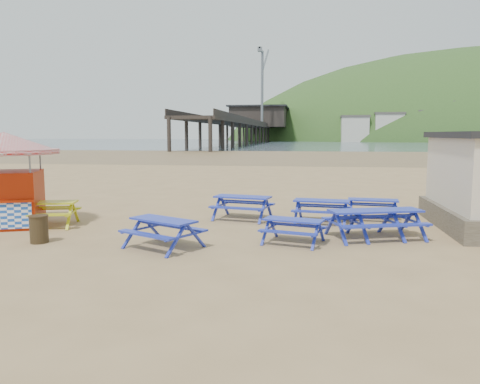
% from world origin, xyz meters
% --- Properties ---
extents(ground, '(400.00, 400.00, 0.00)m').
position_xyz_m(ground, '(0.00, 0.00, 0.00)').
color(ground, tan).
rests_on(ground, ground).
extents(wet_sand, '(400.00, 400.00, 0.00)m').
position_xyz_m(wet_sand, '(0.00, 55.00, 0.00)').
color(wet_sand, olive).
rests_on(wet_sand, ground).
extents(sea, '(400.00, 400.00, 0.00)m').
position_xyz_m(sea, '(0.00, 170.00, 0.01)').
color(sea, '#455662').
rests_on(sea, ground).
extents(picnic_table_blue_a, '(2.29, 1.99, 0.84)m').
position_xyz_m(picnic_table_blue_a, '(0.20, 1.57, 0.42)').
color(picnic_table_blue_a, '#2714AF').
rests_on(picnic_table_blue_a, ground).
extents(picnic_table_blue_b, '(1.90, 1.59, 0.74)m').
position_xyz_m(picnic_table_blue_b, '(4.87, 2.19, 0.37)').
color(picnic_table_blue_b, '#2714AF').
rests_on(picnic_table_blue_b, ground).
extents(picnic_table_blue_c, '(2.09, 1.77, 0.80)m').
position_xyz_m(picnic_table_blue_c, '(3.02, 1.31, 0.40)').
color(picnic_table_blue_c, '#2714AF').
rests_on(picnic_table_blue_c, ground).
extents(picnic_table_blue_d, '(2.39, 2.23, 0.80)m').
position_xyz_m(picnic_table_blue_d, '(-1.32, -3.03, 0.40)').
color(picnic_table_blue_d, '#2714AF').
rests_on(picnic_table_blue_d, ground).
extents(picnic_table_blue_e, '(2.43, 2.17, 0.85)m').
position_xyz_m(picnic_table_blue_e, '(4.85, -0.85, 0.43)').
color(picnic_table_blue_e, '#2714AF').
rests_on(picnic_table_blue_e, ground).
extents(picnic_table_blue_f, '(2.46, 2.22, 0.86)m').
position_xyz_m(picnic_table_blue_f, '(4.20, -1.08, 0.43)').
color(picnic_table_blue_f, '#2714AF').
rests_on(picnic_table_blue_f, ground).
extents(picnic_table_yellow, '(2.31, 2.03, 0.83)m').
position_xyz_m(picnic_table_yellow, '(-6.14, -0.68, 0.42)').
color(picnic_table_yellow, '#ADB013').
rests_on(picnic_table_yellow, ground).
extents(ice_cream_kiosk, '(4.57, 4.57, 3.14)m').
position_xyz_m(ice_cream_kiosk, '(-7.39, -0.85, 1.98)').
color(ice_cream_kiosk, '#9B1C03').
rests_on(ice_cream_kiosk, ground).
extents(litter_bin, '(0.54, 0.54, 0.79)m').
position_xyz_m(litter_bin, '(-5.00, -2.95, 0.40)').
color(litter_bin, '#352918').
rests_on(litter_bin, ground).
extents(pier, '(24.00, 220.00, 39.29)m').
position_xyz_m(pier, '(-17.99, 178.23, 5.46)').
color(pier, black).
rests_on(pier, ground).
extents(picnic_table_blue_g, '(1.95, 1.72, 0.69)m').
position_xyz_m(picnic_table_blue_g, '(2.15, -1.98, 0.35)').
color(picnic_table_blue_g, '#2714AF').
rests_on(picnic_table_blue_g, ground).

